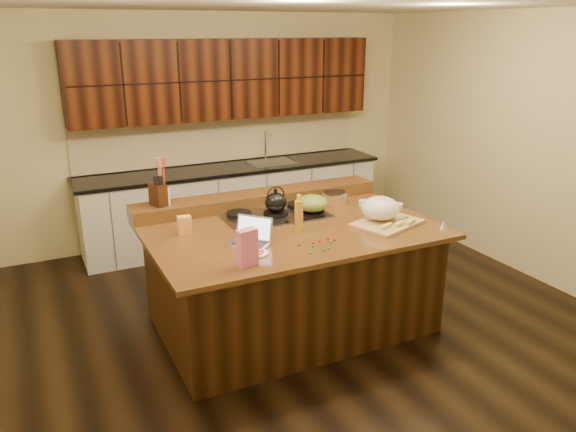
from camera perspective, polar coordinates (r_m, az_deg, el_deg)
name	(u,v)px	position (r m, az deg, el deg)	size (l,w,h in m)	color
room	(291,177)	(4.62, 0.27, 3.94)	(5.52, 5.02, 2.72)	black
island	(290,276)	(4.91, 0.26, -6.10)	(2.40, 1.60, 0.92)	black
back_ledge	(258,198)	(5.33, -3.05, 1.80)	(2.40, 0.30, 0.12)	black
cooktop	(276,215)	(4.99, -1.25, 0.12)	(0.92, 0.52, 0.05)	gray
back_counter	(232,162)	(6.81, -5.74, 5.47)	(3.70, 0.66, 2.40)	silver
kettle	(276,202)	(4.96, -1.26, 1.40)	(0.19, 0.19, 0.17)	black
green_bowl	(313,203)	(4.98, 2.51, 1.31)	(0.27, 0.27, 0.15)	olive
laptop	(252,237)	(4.36, -3.73, -2.13)	(0.37, 0.38, 0.21)	#B7B7BC
oil_bottle	(299,217)	(4.57, 1.11, -0.07)	(0.07, 0.07, 0.27)	gold
vinegar_bottle	(298,218)	(4.57, 1.07, -0.18)	(0.06, 0.06, 0.25)	silver
wooden_tray	(382,212)	(4.87, 9.53, 0.45)	(0.67, 0.57, 0.23)	tan
ramekin_a	(370,218)	(4.93, 8.36, -0.24)	(0.10, 0.10, 0.04)	white
ramekin_b	(364,203)	(5.36, 7.71, 1.34)	(0.10, 0.10, 0.04)	white
ramekin_c	(397,206)	(5.32, 11.06, 1.03)	(0.10, 0.10, 0.04)	white
strainer_bowl	(335,198)	(5.39, 4.77, 1.80)	(0.24, 0.24, 0.09)	#996B3F
kitchen_timer	(443,225)	(4.86, 15.52, -0.85)	(0.08, 0.08, 0.07)	silver
pink_bag	(247,248)	(3.95, -4.17, -3.21)	(0.14, 0.08, 0.27)	pink
candy_plate	(256,253)	(4.18, -3.23, -3.79)	(0.18, 0.18, 0.01)	white
package_box	(185,225)	(4.63, -10.47, -0.92)	(0.11, 0.08, 0.15)	#E59C50
utensil_crock	(163,197)	(5.03, -12.56, 1.89)	(0.12, 0.12, 0.14)	white
knife_block	(158,195)	(5.01, -13.05, 2.13)	(0.10, 0.16, 0.20)	black
gumdrop_0	(334,240)	(4.44, 4.72, -2.42)	(0.02, 0.02, 0.02)	red
gumdrop_1	(310,253)	(4.18, 2.29, -3.74)	(0.02, 0.02, 0.02)	#198C26
gumdrop_2	(313,243)	(4.37, 2.59, -2.74)	(0.02, 0.02, 0.02)	red
gumdrop_3	(329,248)	(4.27, 4.21, -3.29)	(0.02, 0.02, 0.02)	#198C26
gumdrop_4	(299,245)	(4.33, 1.13, -2.92)	(0.02, 0.02, 0.02)	red
gumdrop_5	(330,241)	(4.40, 4.31, -2.59)	(0.02, 0.02, 0.02)	#198C26
gumdrop_6	(328,238)	(4.46, 4.12, -2.29)	(0.02, 0.02, 0.02)	red
gumdrop_7	(313,246)	(4.30, 2.54, -3.07)	(0.02, 0.02, 0.02)	#198C26
gumdrop_8	(320,241)	(4.41, 3.26, -2.56)	(0.02, 0.02, 0.02)	red
gumdrop_9	(324,250)	(4.24, 3.63, -3.45)	(0.02, 0.02, 0.02)	#198C26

